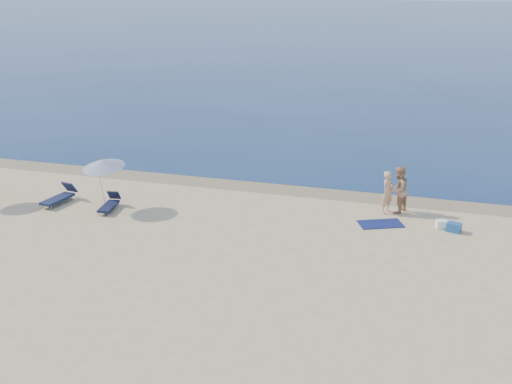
{
  "coord_description": "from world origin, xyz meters",
  "views": [
    {
      "loc": [
        5.59,
        -7.15,
        9.62
      ],
      "look_at": [
        -1.08,
        16.0,
        1.0
      ],
      "focal_mm": 45.0,
      "sensor_mm": 36.0,
      "label": 1
    }
  ],
  "objects_px": {
    "person_left": "(388,192)",
    "umbrella_near": "(103,164)",
    "blue_cooler": "(454,227)",
    "person_right": "(398,190)"
  },
  "relations": [
    {
      "from": "person_left",
      "to": "umbrella_near",
      "type": "distance_m",
      "value": 11.59
    },
    {
      "from": "blue_cooler",
      "to": "umbrella_near",
      "type": "height_order",
      "value": "umbrella_near"
    },
    {
      "from": "person_right",
      "to": "blue_cooler",
      "type": "xyz_separation_m",
      "value": [
        2.25,
        -1.48,
        -0.79
      ]
    },
    {
      "from": "person_left",
      "to": "umbrella_near",
      "type": "xyz_separation_m",
      "value": [
        -11.21,
        -2.75,
        1.07
      ]
    },
    {
      "from": "blue_cooler",
      "to": "umbrella_near",
      "type": "relative_size",
      "value": 0.22
    },
    {
      "from": "person_left",
      "to": "umbrella_near",
      "type": "relative_size",
      "value": 0.78
    },
    {
      "from": "person_left",
      "to": "blue_cooler",
      "type": "relative_size",
      "value": 3.55
    },
    {
      "from": "person_right",
      "to": "blue_cooler",
      "type": "bearing_deg",
      "value": 81.84
    },
    {
      "from": "person_left",
      "to": "umbrella_near",
      "type": "height_order",
      "value": "umbrella_near"
    },
    {
      "from": "person_right",
      "to": "blue_cooler",
      "type": "relative_size",
      "value": 3.91
    }
  ]
}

